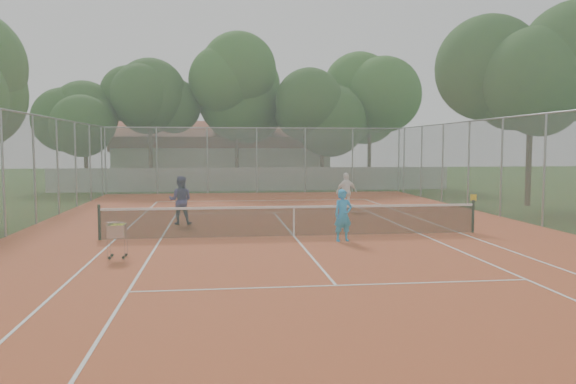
{
  "coord_description": "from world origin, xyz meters",
  "views": [
    {
      "loc": [
        -2.35,
        -17.38,
        2.82
      ],
      "look_at": [
        0.0,
        1.5,
        1.3
      ],
      "focal_mm": 35.0,
      "sensor_mm": 36.0,
      "label": 1
    }
  ],
  "objects": [
    {
      "name": "ball_hopper",
      "position": [
        -4.9,
        -2.96,
        0.49
      ],
      "size": [
        0.59,
        0.59,
        0.95
      ],
      "primitive_type": "cube",
      "rotation": [
        0.0,
        0.0,
        0.39
      ],
      "color": "#B2B2B9",
      "rests_on": "court_pad"
    },
    {
      "name": "court_pad",
      "position": [
        0.0,
        0.0,
        0.01
      ],
      "size": [
        18.0,
        34.0,
        0.02
      ],
      "primitive_type": "cube",
      "color": "#BA4724",
      "rests_on": "ground"
    },
    {
      "name": "player_near",
      "position": [
        1.33,
        -1.12,
        0.8
      ],
      "size": [
        0.63,
        0.47,
        1.55
      ],
      "primitive_type": "imported",
      "rotation": [
        0.0,
        0.0,
        0.2
      ],
      "color": "#1B96ED",
      "rests_on": "court_pad"
    },
    {
      "name": "tropical_trees",
      "position": [
        0.0,
        22.0,
        5.0
      ],
      "size": [
        29.0,
        19.0,
        10.0
      ],
      "primitive_type": "cube",
      "color": "black",
      "rests_on": "ground"
    },
    {
      "name": "clubhouse",
      "position": [
        -2.0,
        29.0,
        2.2
      ],
      "size": [
        16.4,
        9.0,
        4.4
      ],
      "primitive_type": "cube",
      "color": "beige",
      "rests_on": "ground"
    },
    {
      "name": "perimeter_fence",
      "position": [
        0.0,
        0.0,
        2.0
      ],
      "size": [
        18.0,
        34.0,
        4.0
      ],
      "primitive_type": "cube",
      "color": "slate",
      "rests_on": "ground"
    },
    {
      "name": "boundary_wall",
      "position": [
        0.0,
        19.0,
        0.75
      ],
      "size": [
        26.0,
        0.3,
        1.5
      ],
      "primitive_type": "cube",
      "color": "silver",
      "rests_on": "ground"
    },
    {
      "name": "tennis_net",
      "position": [
        0.0,
        0.0,
        0.51
      ],
      "size": [
        11.88,
        0.1,
        0.98
      ],
      "primitive_type": "cube",
      "color": "black",
      "rests_on": "court_pad"
    },
    {
      "name": "player_far_left",
      "position": [
        -3.72,
        3.22,
        0.9
      ],
      "size": [
        0.92,
        0.76,
        1.75
      ],
      "primitive_type": "imported",
      "rotation": [
        0.0,
        0.0,
        3.03
      ],
      "color": "#261C54",
      "rests_on": "court_pad"
    },
    {
      "name": "player_far_right",
      "position": [
        3.24,
        6.73,
        0.86
      ],
      "size": [
        1.06,
        0.65,
        1.69
      ],
      "primitive_type": "imported",
      "rotation": [
        0.0,
        0.0,
        3.39
      ],
      "color": "white",
      "rests_on": "court_pad"
    },
    {
      "name": "ground",
      "position": [
        0.0,
        0.0,
        0.0
      ],
      "size": [
        120.0,
        120.0,
        0.0
      ],
      "primitive_type": "plane",
      "color": "#1D3C10",
      "rests_on": "ground"
    },
    {
      "name": "court_lines",
      "position": [
        0.0,
        0.0,
        0.02
      ],
      "size": [
        10.98,
        23.78,
        0.01
      ],
      "primitive_type": "cube",
      "color": "white",
      "rests_on": "court_pad"
    }
  ]
}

